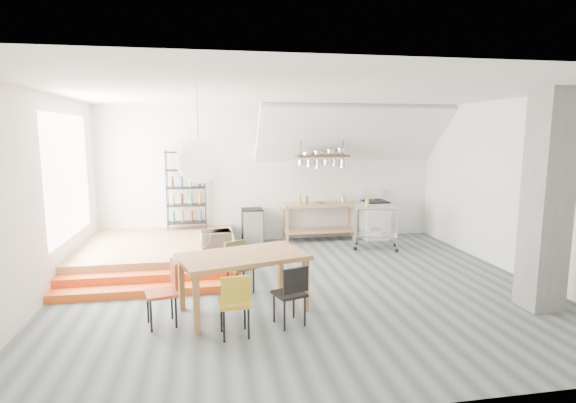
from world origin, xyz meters
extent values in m
plane|color=#495355|center=(0.00, 0.00, 0.00)|extent=(8.00, 8.00, 0.00)
cube|color=silver|center=(0.00, 3.50, 1.60)|extent=(8.00, 0.04, 3.20)
cube|color=silver|center=(-4.00, 0.00, 1.60)|extent=(0.04, 7.00, 3.20)
cube|color=silver|center=(4.00, 0.00, 1.60)|extent=(0.04, 7.00, 3.20)
cube|color=white|center=(0.00, 0.00, 3.20)|extent=(8.00, 7.00, 0.02)
cube|color=white|center=(1.80, 2.90, 2.55)|extent=(4.40, 1.44, 1.32)
cube|color=white|center=(-3.98, 1.50, 1.80)|extent=(0.02, 2.50, 2.20)
cube|color=#A17450|center=(-2.50, 2.00, 0.20)|extent=(3.00, 3.00, 0.40)
cube|color=#EF5A1C|center=(-2.50, 0.05, 0.07)|extent=(3.00, 0.35, 0.13)
cube|color=#EF5A1C|center=(-2.50, 0.40, 0.13)|extent=(3.00, 0.35, 0.27)
cube|color=slate|center=(3.30, -1.50, 1.60)|extent=(0.50, 0.50, 3.20)
cube|color=#A17450|center=(1.10, 3.15, 0.88)|extent=(1.80, 0.60, 0.06)
cube|color=#A17450|center=(1.10, 3.15, 0.25)|extent=(1.70, 0.55, 0.04)
cube|color=#A17450|center=(1.92, 3.37, 0.43)|extent=(0.06, 0.06, 0.86)
cube|color=#A17450|center=(0.28, 3.37, 0.43)|extent=(0.06, 0.06, 0.86)
cube|color=#A17450|center=(1.92, 2.93, 0.43)|extent=(0.06, 0.06, 0.86)
cube|color=#A17450|center=(0.28, 2.93, 0.43)|extent=(0.06, 0.06, 0.86)
cube|color=white|center=(2.50, 3.15, 0.45)|extent=(0.60, 0.60, 0.90)
cube|color=black|center=(2.50, 3.15, 0.92)|extent=(0.58, 0.58, 0.03)
cube|color=white|center=(2.50, 3.43, 1.05)|extent=(0.60, 0.05, 0.25)
cylinder|color=black|center=(2.64, 3.29, 0.94)|extent=(0.18, 0.18, 0.02)
cylinder|color=black|center=(2.36, 3.29, 0.94)|extent=(0.18, 0.18, 0.02)
cylinder|color=black|center=(2.64, 3.01, 0.94)|extent=(0.18, 0.18, 0.02)
cylinder|color=black|center=(2.36, 3.01, 0.94)|extent=(0.18, 0.18, 0.02)
cube|color=#3A2617|center=(1.10, 2.95, 2.05)|extent=(1.20, 0.50, 0.05)
cylinder|color=black|center=(0.60, 2.95, 2.62)|extent=(0.02, 0.02, 1.15)
cylinder|color=black|center=(1.60, 2.95, 2.62)|extent=(0.02, 0.02, 1.15)
cylinder|color=silver|center=(0.60, 2.90, 1.91)|extent=(0.16, 0.16, 0.12)
cylinder|color=silver|center=(0.80, 2.90, 1.89)|extent=(0.20, 0.20, 0.16)
cylinder|color=silver|center=(1.00, 2.90, 1.87)|extent=(0.16, 0.16, 0.20)
cylinder|color=silver|center=(1.20, 2.90, 1.91)|extent=(0.20, 0.20, 0.12)
cylinder|color=silver|center=(1.40, 2.90, 1.89)|extent=(0.16, 0.16, 0.16)
cylinder|color=silver|center=(1.60, 2.90, 1.87)|extent=(0.20, 0.20, 0.20)
cylinder|color=black|center=(-1.58, 3.38, 1.30)|extent=(0.02, 0.02, 1.80)
cylinder|color=black|center=(-2.42, 3.38, 1.30)|extent=(0.02, 0.02, 1.80)
cylinder|color=black|center=(-1.58, 3.02, 1.30)|extent=(0.02, 0.02, 1.80)
cylinder|color=black|center=(-2.42, 3.02, 1.30)|extent=(0.02, 0.02, 1.80)
cube|color=black|center=(-2.00, 3.20, 0.55)|extent=(0.88, 0.38, 0.02)
cube|color=black|center=(-2.00, 3.20, 0.95)|extent=(0.88, 0.38, 0.02)
cube|color=black|center=(-2.00, 3.20, 1.35)|extent=(0.88, 0.38, 0.02)
cube|color=black|center=(-2.00, 3.20, 1.75)|extent=(0.88, 0.38, 0.02)
cube|color=black|center=(-2.00, 3.20, 2.15)|extent=(0.88, 0.38, 0.03)
cylinder|color=#378A46|center=(-2.00, 3.20, 0.69)|extent=(0.07, 0.07, 0.24)
cylinder|color=#A6711B|center=(-2.00, 3.20, 1.09)|extent=(0.07, 0.07, 0.24)
cylinder|color=brown|center=(-2.00, 3.20, 1.49)|extent=(0.07, 0.07, 0.24)
cube|color=#A17450|center=(-1.40, 0.75, 0.55)|extent=(0.60, 0.40, 0.03)
cylinder|color=black|center=(-1.13, 0.92, 0.47)|extent=(0.02, 0.02, 0.13)
cylinder|color=black|center=(-1.67, 0.92, 0.47)|extent=(0.02, 0.02, 0.13)
cylinder|color=black|center=(-1.13, 0.58, 0.47)|extent=(0.02, 0.02, 0.13)
cylinder|color=black|center=(-1.67, 0.58, 0.47)|extent=(0.02, 0.02, 0.13)
sphere|color=white|center=(-1.62, -1.03, 2.20)|extent=(0.60, 0.60, 0.60)
cube|color=brown|center=(-1.04, -0.87, 0.81)|extent=(1.98, 1.45, 0.07)
cube|color=brown|center=(-0.39, -0.24, 0.39)|extent=(0.10, 0.10, 0.78)
cube|color=brown|center=(-1.93, -0.68, 0.39)|extent=(0.10, 0.10, 0.78)
cube|color=brown|center=(-0.16, -1.05, 0.39)|extent=(0.10, 0.10, 0.78)
cube|color=brown|center=(-1.69, -1.49, 0.39)|extent=(0.10, 0.10, 0.78)
cube|color=gold|center=(-1.22, -1.67, 0.43)|extent=(0.41, 0.41, 0.04)
cube|color=gold|center=(-1.20, -1.84, 0.67)|extent=(0.37, 0.07, 0.34)
cylinder|color=black|center=(-1.36, -1.83, 0.21)|extent=(0.03, 0.03, 0.42)
cylinder|color=black|center=(-1.05, -1.81, 0.21)|extent=(0.03, 0.03, 0.42)
cylinder|color=black|center=(-1.38, -1.53, 0.21)|extent=(0.03, 0.03, 0.42)
cylinder|color=black|center=(-1.07, -1.50, 0.21)|extent=(0.03, 0.03, 0.42)
cube|color=black|center=(-0.47, -1.45, 0.43)|extent=(0.48, 0.48, 0.04)
cube|color=black|center=(-0.41, -1.62, 0.67)|extent=(0.36, 0.15, 0.34)
cylinder|color=black|center=(-0.57, -1.65, 0.21)|extent=(0.03, 0.03, 0.42)
cylinder|color=black|center=(-0.27, -1.55, 0.21)|extent=(0.03, 0.03, 0.42)
cylinder|color=black|center=(-0.66, -1.35, 0.21)|extent=(0.03, 0.03, 0.42)
cylinder|color=black|center=(-0.37, -1.26, 0.21)|extent=(0.03, 0.03, 0.42)
cube|color=#55612E|center=(-1.03, -0.11, 0.43)|extent=(0.51, 0.51, 0.04)
cube|color=#55612E|center=(-1.10, 0.04, 0.66)|extent=(0.34, 0.20, 0.33)
cylinder|color=black|center=(-0.96, 0.09, 0.21)|extent=(0.03, 0.03, 0.42)
cylinder|color=black|center=(-1.23, -0.04, 0.21)|extent=(0.03, 0.03, 0.42)
cylinder|color=black|center=(-0.82, -0.18, 0.21)|extent=(0.03, 0.03, 0.42)
cylinder|color=black|center=(-1.09, -0.31, 0.21)|extent=(0.03, 0.03, 0.42)
cube|color=#B34319|center=(-2.16, -1.19, 0.45)|extent=(0.48, 0.48, 0.04)
cube|color=#B34319|center=(-1.99, -1.14, 0.70)|extent=(0.13, 0.38, 0.35)
cylinder|color=black|center=(-1.97, -1.30, 0.22)|extent=(0.03, 0.03, 0.44)
cylinder|color=black|center=(-2.05, -0.99, 0.22)|extent=(0.03, 0.03, 0.44)
cylinder|color=black|center=(-2.28, -1.38, 0.22)|extent=(0.03, 0.03, 0.44)
cylinder|color=black|center=(-2.36, -1.07, 0.22)|extent=(0.03, 0.03, 0.44)
cube|color=silver|center=(2.17, 2.18, 0.93)|extent=(1.08, 0.83, 0.04)
cube|color=silver|center=(2.17, 2.18, 0.32)|extent=(1.08, 0.83, 0.03)
cylinder|color=silver|center=(2.67, 2.25, 0.48)|extent=(0.03, 0.03, 0.91)
sphere|color=black|center=(2.67, 2.25, 0.04)|extent=(0.08, 0.08, 0.08)
cylinder|color=silver|center=(1.83, 2.56, 0.48)|extent=(0.03, 0.03, 0.91)
sphere|color=black|center=(1.83, 2.56, 0.04)|extent=(0.08, 0.08, 0.08)
cylinder|color=silver|center=(2.50, 1.81, 0.48)|extent=(0.03, 0.03, 0.91)
sphere|color=black|center=(2.50, 1.81, 0.04)|extent=(0.08, 0.08, 0.08)
cylinder|color=silver|center=(1.67, 2.12, 0.48)|extent=(0.03, 0.03, 0.91)
sphere|color=black|center=(1.67, 2.12, 0.04)|extent=(0.08, 0.08, 0.08)
cube|color=black|center=(-0.51, 3.20, 0.41)|extent=(0.48, 0.48, 0.82)
imported|color=beige|center=(-1.40, 0.75, 0.71)|extent=(0.56, 0.41, 0.29)
imported|color=silver|center=(1.11, 3.10, 0.94)|extent=(0.29, 0.29, 0.05)
camera|label=1|loc=(-1.50, -7.14, 2.56)|focal=28.00mm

